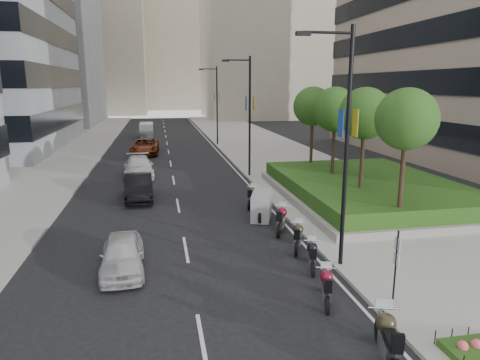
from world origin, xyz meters
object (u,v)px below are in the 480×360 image
object	(u,v)px
lamp_post_1	(248,111)
car_c	(139,167)
motorcycle_5	(262,205)
car_b	(139,187)
car_a	(122,255)
motorcycle_0	(388,339)
motorcycle_1	(326,287)
lamp_post_2	(216,102)
motorcycle_2	(312,256)
motorcycle_6	(252,197)
motorcycle_3	(298,237)
car_d	(145,146)
parking_sign	(396,262)
delivery_van	(147,131)
motorcycle_4	(281,219)
lamp_post_0	(343,138)

from	to	relation	value
lamp_post_1	car_c	xyz separation A→B (m)	(-8.21, 1.73, -4.29)
motorcycle_5	car_b	size ratio (longest dim) A/B	0.53
car_c	car_a	bearing A→B (deg)	-93.07
motorcycle_0	motorcycle_5	xyz separation A→B (m)	(-0.28, 12.40, 0.05)
motorcycle_1	motorcycle_5	size ratio (longest dim) A/B	0.78
motorcycle_1	car_a	xyz separation A→B (m)	(-6.70, 3.68, 0.13)
motorcycle_5	car_a	world-z (taller)	motorcycle_5
car_a	lamp_post_2	bearing A→B (deg)	74.29
motorcycle_2	motorcycle_5	world-z (taller)	motorcycle_5
motorcycle_6	motorcycle_3	bearing A→B (deg)	-153.47
motorcycle_0	car_d	xyz separation A→B (m)	(-6.93, 35.48, 0.15)
motorcycle_0	lamp_post_2	bearing A→B (deg)	14.69
parking_sign	delivery_van	distance (m)	48.36
car_d	lamp_post_2	bearing A→B (deg)	35.42
motorcycle_3	motorcycle_4	xyz separation A→B (m)	(-0.07, 2.34, 0.05)
car_c	motorcycle_3	bearing A→B (deg)	-69.54
lamp_post_1	motorcycle_0	bearing A→B (deg)	-92.77
lamp_post_2	car_b	world-z (taller)	lamp_post_2
lamp_post_2	lamp_post_1	bearing A→B (deg)	-90.00
motorcycle_1	motorcycle_3	world-z (taller)	motorcycle_3
motorcycle_0	motorcycle_3	xyz separation A→B (m)	(0.21, 7.82, -0.09)
lamp_post_0	delivery_van	world-z (taller)	lamp_post_0
motorcycle_0	car_b	xyz separation A→B (m)	(-6.85, 17.63, 0.12)
motorcycle_3	motorcycle_6	distance (m)	6.93
lamp_post_1	car_b	distance (m)	10.36
motorcycle_4	motorcycle_5	world-z (taller)	motorcycle_5
car_a	lamp_post_1	bearing A→B (deg)	60.57
motorcycle_2	car_d	world-z (taller)	car_d
lamp_post_2	motorcycle_2	distance (m)	35.20
motorcycle_1	car_c	xyz separation A→B (m)	(-6.78, 21.20, 0.23)
parking_sign	motorcycle_5	bearing A→B (deg)	101.84
lamp_post_0	car_d	xyz separation A→B (m)	(-8.03, 29.77, -4.26)
delivery_van	car_d	bearing A→B (deg)	-89.32
motorcycle_2	motorcycle_6	distance (m)	8.93
lamp_post_1	motorcycle_2	distance (m)	17.52
lamp_post_0	car_a	world-z (taller)	lamp_post_0
motorcycle_5	car_d	bearing A→B (deg)	34.58
parking_sign	motorcycle_0	distance (m)	3.33
lamp_post_0	motorcycle_6	bearing A→B (deg)	98.75
lamp_post_1	car_d	distance (m)	15.68
motorcycle_0	motorcycle_6	size ratio (longest dim) A/B	1.18
car_c	delivery_van	distance (m)	25.80
lamp_post_2	motorcycle_6	bearing A→B (deg)	-93.06
lamp_post_2	car_d	xyz separation A→B (m)	(-8.03, -5.23, -4.26)
lamp_post_1	lamp_post_2	world-z (taller)	same
lamp_post_0	delivery_van	bearing A→B (deg)	100.42
parking_sign	delivery_van	xyz separation A→B (m)	(-8.85, 47.54, -0.57)
motorcycle_2	car_d	xyz separation A→B (m)	(-7.07, 29.66, 0.28)
parking_sign	car_d	size ratio (longest dim) A/B	0.43
car_c	delivery_van	world-z (taller)	delivery_van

